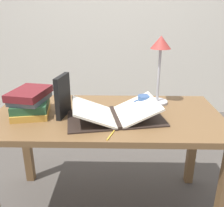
% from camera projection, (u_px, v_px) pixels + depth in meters
% --- Properties ---
extents(ground_plane, '(12.00, 12.00, 0.00)m').
position_uv_depth(ground_plane, '(108.00, 206.00, 1.81)').
color(ground_plane, '#47423D').
extents(wall_back, '(8.00, 0.06, 2.60)m').
position_uv_depth(wall_back, '(113.00, 12.00, 3.06)').
color(wall_back, beige).
rests_on(wall_back, ground_plane).
extents(reading_desk, '(1.41, 0.70, 0.73)m').
position_uv_depth(reading_desk, '(107.00, 128.00, 1.58)').
color(reading_desk, brown).
rests_on(reading_desk, ground_plane).
extents(open_book, '(0.61, 0.42, 0.11)m').
position_uv_depth(open_book, '(115.00, 114.00, 1.47)').
color(open_book, black).
rests_on(open_book, reading_desk).
extents(book_stack_tall, '(0.25, 0.30, 0.16)m').
position_uv_depth(book_stack_tall, '(30.00, 102.00, 1.52)').
color(book_stack_tall, '#BC8933').
rests_on(book_stack_tall, reading_desk).
extents(book_standing_upright, '(0.06, 0.18, 0.25)m').
position_uv_depth(book_standing_upright, '(63.00, 96.00, 1.49)').
color(book_standing_upright, black).
rests_on(book_standing_upright, reading_desk).
extents(reading_lamp, '(0.14, 0.14, 0.45)m').
position_uv_depth(reading_lamp, '(160.00, 56.00, 1.61)').
color(reading_lamp, '#ADADB2').
rests_on(reading_lamp, reading_desk).
extents(coffee_mug, '(0.11, 0.08, 0.10)m').
position_uv_depth(coffee_mug, '(144.00, 103.00, 1.57)').
color(coffee_mug, '#335184').
rests_on(coffee_mug, reading_desk).
extents(pencil, '(0.05, 0.14, 0.01)m').
position_uv_depth(pencil, '(112.00, 134.00, 1.30)').
color(pencil, gold).
rests_on(pencil, reading_desk).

